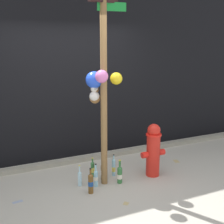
{
  "coord_description": "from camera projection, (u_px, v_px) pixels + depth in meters",
  "views": [
    {
      "loc": [
        -1.53,
        -3.7,
        2.15
      ],
      "look_at": [
        0.25,
        0.21,
        1.12
      ],
      "focal_mm": 47.71,
      "sensor_mm": 36.0,
      "label": 1
    }
  ],
  "objects": [
    {
      "name": "ground_plane",
      "position": [
        102.0,
        191.0,
        4.39
      ],
      "size": [
        14.0,
        14.0,
        0.0
      ],
      "primitive_type": "plane",
      "color": "#ADA899"
    },
    {
      "name": "building_wall",
      "position": [
        68.0,
        65.0,
        5.38
      ],
      "size": [
        10.0,
        0.2,
        3.46
      ],
      "color": "black",
      "rests_on": "ground_plane"
    },
    {
      "name": "curb_strip",
      "position": [
        78.0,
        160.0,
        5.43
      ],
      "size": [
        8.0,
        0.12,
        0.08
      ],
      "primitive_type": "cube",
      "color": "gray",
      "rests_on": "ground_plane"
    },
    {
      "name": "memorial_post",
      "position": [
        101.0,
        70.0,
        4.23
      ],
      "size": [
        0.58,
        0.49,
        3.02
      ],
      "color": "olive",
      "rests_on": "ground_plane"
    },
    {
      "name": "fire_hydrant",
      "position": [
        153.0,
        150.0,
        4.81
      ],
      "size": [
        0.42,
        0.25,
        0.87
      ],
      "color": "red",
      "rests_on": "ground_plane"
    },
    {
      "name": "bottle_0",
      "position": [
        120.0,
        174.0,
        4.6
      ],
      "size": [
        0.08,
        0.08,
        0.38
      ],
      "color": "#337038",
      "rests_on": "ground_plane"
    },
    {
      "name": "bottle_1",
      "position": [
        93.0,
        169.0,
        4.83
      ],
      "size": [
        0.06,
        0.06,
        0.32
      ],
      "color": "#337038",
      "rests_on": "ground_plane"
    },
    {
      "name": "bottle_2",
      "position": [
        80.0,
        178.0,
        4.52
      ],
      "size": [
        0.06,
        0.06,
        0.33
      ],
      "color": "#B2DBEA",
      "rests_on": "ground_plane"
    },
    {
      "name": "bottle_3",
      "position": [
        91.0,
        183.0,
        4.29
      ],
      "size": [
        0.08,
        0.08,
        0.39
      ],
      "color": "brown",
      "rests_on": "ground_plane"
    },
    {
      "name": "bottle_4",
      "position": [
        103.0,
        171.0,
        4.73
      ],
      "size": [
        0.08,
        0.08,
        0.33
      ],
      "color": "brown",
      "rests_on": "ground_plane"
    },
    {
      "name": "bottle_5",
      "position": [
        96.0,
        178.0,
        4.49
      ],
      "size": [
        0.06,
        0.06,
        0.36
      ],
      "color": "#93CCE0",
      "rests_on": "ground_plane"
    },
    {
      "name": "bottle_6",
      "position": [
        114.0,
        167.0,
        4.86
      ],
      "size": [
        0.06,
        0.06,
        0.37
      ],
      "color": "#93CCE0",
      "rests_on": "ground_plane"
    },
    {
      "name": "litter_0",
      "position": [
        176.0,
        161.0,
        5.47
      ],
      "size": [
        0.12,
        0.15,
        0.01
      ],
      "primitive_type": "cube",
      "rotation": [
        0.0,
        0.0,
        1.32
      ],
      "color": "tan",
      "rests_on": "ground_plane"
    },
    {
      "name": "litter_1",
      "position": [
        126.0,
        203.0,
        4.04
      ],
      "size": [
        0.11,
        0.11,
        0.01
      ],
      "primitive_type": "cube",
      "rotation": [
        0.0,
        0.0,
        2.36
      ],
      "color": "tan",
      "rests_on": "ground_plane"
    },
    {
      "name": "litter_2",
      "position": [
        18.0,
        202.0,
        4.08
      ],
      "size": [
        0.14,
        0.07,
        0.01
      ],
      "primitive_type": "cube",
      "rotation": [
        0.0,
        0.0,
        0.11
      ],
      "color": "#8C99B2",
      "rests_on": "ground_plane"
    }
  ]
}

